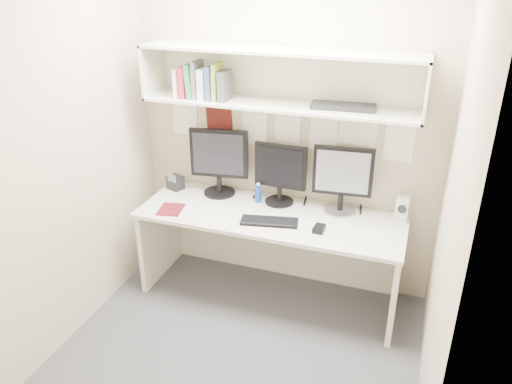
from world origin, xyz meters
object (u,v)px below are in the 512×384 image
(monitor_center, at_px, (280,172))
(keyboard, at_px, (269,222))
(desk_phone, at_px, (175,182))
(speaker, at_px, (402,209))
(monitor_left, at_px, (219,160))
(maroon_notebook, at_px, (171,209))
(desk, at_px, (270,255))
(monitor_right, at_px, (342,178))

(monitor_center, xyz_separation_m, keyboard, (0.03, -0.36, -0.25))
(desk_phone, bearing_deg, speaker, 22.54)
(monitor_left, height_order, maroon_notebook, monitor_left)
(monitor_center, distance_m, desk_phone, 0.92)
(desk, relative_size, maroon_notebook, 9.53)
(desk, relative_size, monitor_right, 3.89)
(desk, bearing_deg, speaker, 13.75)
(monitor_center, bearing_deg, speaker, 2.77)
(monitor_center, relative_size, maroon_notebook, 2.28)
(desk, height_order, maroon_notebook, maroon_notebook)
(keyboard, bearing_deg, monitor_left, 135.10)
(desk, relative_size, monitor_center, 4.17)
(monitor_center, height_order, monitor_right, monitor_right)
(monitor_left, xyz_separation_m, speaker, (1.44, 0.01, -0.20))
(desk, xyz_separation_m, monitor_left, (-0.51, 0.22, 0.65))
(monitor_right, bearing_deg, monitor_center, 174.67)
(monitor_center, bearing_deg, maroon_notebook, -148.93)
(monitor_center, relative_size, desk_phone, 3.15)
(desk_phone, bearing_deg, monitor_center, 23.72)
(monitor_center, xyz_separation_m, maroon_notebook, (-0.74, -0.41, -0.25))
(maroon_notebook, xyz_separation_m, desk_phone, (-0.15, 0.37, 0.05))
(desk, xyz_separation_m, monitor_center, (0.00, 0.22, 0.62))
(monitor_left, bearing_deg, desk, -32.18)
(keyboard, bearing_deg, monitor_center, 83.33)
(desk_phone, bearing_deg, monitor_right, 22.71)
(monitor_center, relative_size, keyboard, 1.16)
(monitor_center, bearing_deg, monitor_right, 2.18)
(monitor_center, xyz_separation_m, monitor_right, (0.48, -0.00, 0.02))
(keyboard, xyz_separation_m, maroon_notebook, (-0.78, -0.05, -0.00))
(monitor_right, bearing_deg, maroon_notebook, -166.78)
(monitor_right, relative_size, maroon_notebook, 2.45)
(monitor_right, height_order, keyboard, monitor_right)
(maroon_notebook, bearing_deg, desk_phone, 101.31)
(monitor_right, bearing_deg, speaker, -4.11)
(monitor_left, xyz_separation_m, keyboard, (0.54, -0.36, -0.28))
(monitor_left, relative_size, speaker, 2.98)
(monitor_left, distance_m, speaker, 1.46)
(maroon_notebook, height_order, desk_phone, desk_phone)
(keyboard, height_order, speaker, speaker)
(monitor_right, relative_size, keyboard, 1.24)
(desk, distance_m, desk_phone, 1.00)
(monitor_center, bearing_deg, monitor_left, -177.79)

